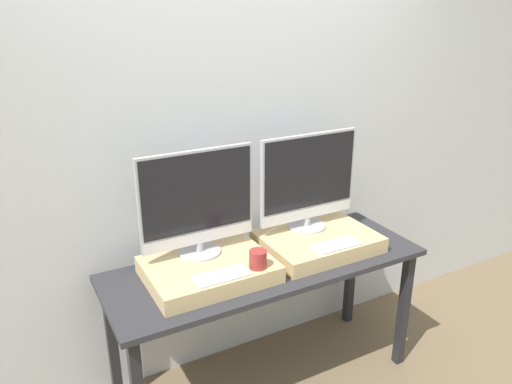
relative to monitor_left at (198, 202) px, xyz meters
The scene contains 9 objects.
wall_back 0.45m from the monitor_left, 38.55° to the left, with size 8.00×0.04×2.60m.
workbench 0.57m from the monitor_left, 19.24° to the right, with size 1.70×0.61×0.78m.
wooden_riser_left 0.34m from the monitor_left, 90.00° to the right, with size 0.61×0.46×0.08m.
monitor_left is the anchor object (origin of this frame).
keyboard_left 0.39m from the monitor_left, 90.00° to the right, with size 0.26×0.11×0.01m.
mug 0.41m from the monitor_left, 55.46° to the right, with size 0.09×0.09×0.09m.
wooden_riser_right 0.74m from the monitor_left, ahead, with size 0.61×0.46×0.08m.
monitor_right 0.66m from the monitor_left, ahead, with size 0.59×0.22×0.54m.
keyboard_right 0.76m from the monitor_left, 22.67° to the right, with size 0.26×0.11×0.01m.
Camera 1 is at (-1.16, -1.71, 2.05)m, focal length 35.00 mm.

